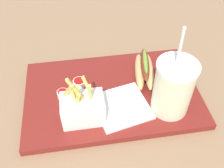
{
  "coord_description": "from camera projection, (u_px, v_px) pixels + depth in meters",
  "views": [
    {
      "loc": [
        0.08,
        0.49,
        0.57
      ],
      "look_at": [
        0.0,
        0.0,
        0.05
      ],
      "focal_mm": 42.11,
      "sensor_mm": 36.0,
      "label": 1
    }
  ],
  "objects": [
    {
      "name": "fries_basket",
      "position": [
        83.0,
        109.0,
        0.65
      ],
      "size": [
        0.11,
        0.07,
        0.14
      ],
      "color": "white",
      "rests_on": "food_tray"
    },
    {
      "name": "soda_cup",
      "position": [
        173.0,
        88.0,
        0.65
      ],
      "size": [
        0.1,
        0.1,
        0.26
      ],
      "color": "beige",
      "rests_on": "food_tray"
    },
    {
      "name": "ketchup_cup_1",
      "position": [
        79.0,
        83.0,
        0.75
      ],
      "size": [
        0.04,
        0.04,
        0.02
      ],
      "color": "white",
      "rests_on": "food_tray"
    },
    {
      "name": "hot_dog_1",
      "position": [
        144.0,
        69.0,
        0.77
      ],
      "size": [
        0.08,
        0.16,
        0.06
      ],
      "color": "tan",
      "rests_on": "food_tray"
    },
    {
      "name": "ketchup_cup_2",
      "position": [
        63.0,
        95.0,
        0.72
      ],
      "size": [
        0.03,
        0.03,
        0.02
      ],
      "color": "white",
      "rests_on": "food_tray"
    },
    {
      "name": "napkin_stack",
      "position": [
        122.0,
        106.0,
        0.7
      ],
      "size": [
        0.16,
        0.16,
        0.01
      ],
      "primitive_type": "cube",
      "rotation": [
        0.0,
        0.0,
        0.21
      ],
      "color": "white",
      "rests_on": "food_tray"
    },
    {
      "name": "ground_plane",
      "position": [
        112.0,
        98.0,
        0.76
      ],
      "size": [
        2.4,
        2.4,
        0.02
      ],
      "primitive_type": "cube",
      "color": "#8C6B4C"
    },
    {
      "name": "food_tray",
      "position": [
        112.0,
        94.0,
        0.75
      ],
      "size": [
        0.49,
        0.31,
        0.02
      ],
      "primitive_type": "cube",
      "color": "maroon",
      "rests_on": "ground_plane"
    }
  ]
}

